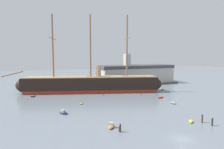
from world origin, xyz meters
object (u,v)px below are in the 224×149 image
object	(u,v)px
dinghy_foreground_right	(191,121)
motorboat_mid_left	(63,113)
motorboat_distant_centre	(98,87)
seagull_in_flight	(96,74)
dinghy_alongside_stern	(161,97)
mooring_piling_left_pair	(202,119)
dinghy_mid_right	(173,103)
tall_ship	(91,84)
mooring_piling_midwater	(120,128)
motorboat_foreground_left	(111,126)
mooring_piling_right_pair	(212,122)
dinghy_alongside_bow	(81,104)
dockside_warehouse_right	(136,74)
mooring_piling_nearest	(119,129)
dinghy_far_left	(33,96)
dinghy_far_right	(163,89)

from	to	relation	value
dinghy_foreground_right	motorboat_mid_left	xyz separation A→B (m)	(-29.59, 19.08, 0.15)
motorboat_distant_centre	seagull_in_flight	size ratio (longest dim) A/B	4.04
dinghy_alongside_stern	seagull_in_flight	size ratio (longest dim) A/B	2.84
mooring_piling_left_pair	dinghy_mid_right	bearing A→B (deg)	73.20
tall_ship	mooring_piling_midwater	size ratio (longest dim) A/B	37.15
mooring_piling_left_pair	dinghy_alongside_stern	bearing A→B (deg)	76.23
dinghy_mid_right	motorboat_mid_left	bearing A→B (deg)	178.31
motorboat_foreground_left	motorboat_mid_left	xyz separation A→B (m)	(-9.12, 15.52, -0.01)
motorboat_mid_left	mooring_piling_right_pair	world-z (taller)	mooring_piling_right_pair
dinghy_alongside_bow	seagull_in_flight	distance (m)	11.78
dinghy_foreground_right	dockside_warehouse_right	distance (m)	70.26
motorboat_foreground_left	dinghy_alongside_bow	xyz separation A→B (m)	(-1.79, 24.97, -0.23)
dinghy_foreground_right	mooring_piling_left_pair	bearing A→B (deg)	-28.99
dinghy_mid_right	motorboat_foreground_left	bearing A→B (deg)	-153.33
mooring_piling_nearest	dockside_warehouse_right	xyz separation A→B (m)	(38.74, 66.75, 4.81)
motorboat_foreground_left	motorboat_distant_centre	distance (m)	55.89
dinghy_alongside_bow	dinghy_far_left	world-z (taller)	dinghy_far_left
mooring_piling_right_pair	mooring_piling_midwater	xyz separation A→B (m)	(-22.61, 4.18, 0.02)
motorboat_mid_left	motorboat_distant_centre	size ratio (longest dim) A/B	0.71
motorboat_foreground_left	mooring_piling_left_pair	world-z (taller)	mooring_piling_left_pair
dinghy_far_left	mooring_piling_midwater	world-z (taller)	mooring_piling_midwater
motorboat_foreground_left	mooring_piling_left_pair	bearing A→B (deg)	-12.07
dinghy_alongside_bow	mooring_piling_nearest	world-z (taller)	mooring_piling_nearest
motorboat_foreground_left	mooring_piling_midwater	size ratio (longest dim) A/B	1.66
motorboat_foreground_left	dinghy_far_left	xyz separation A→B (m)	(-17.48, 44.10, -0.17)
motorboat_foreground_left	motorboat_distant_centre	world-z (taller)	motorboat_distant_centre
dinghy_alongside_bow	dinghy_far_right	bearing A→B (deg)	18.22
mooring_piling_nearest	mooring_piling_right_pair	bearing A→B (deg)	-11.32
tall_ship	dinghy_alongside_bow	xyz separation A→B (m)	(-9.15, -21.19, -3.59)
dinghy_alongside_bow	dinghy_mid_right	bearing A→B (deg)	-19.14
motorboat_mid_left	dinghy_far_left	bearing A→B (deg)	106.30
dinghy_mid_right	dinghy_far_right	size ratio (longest dim) A/B	1.27
dinghy_alongside_bow	mooring_piling_left_pair	distance (m)	38.72
dinghy_foreground_right	motorboat_mid_left	distance (m)	35.21
mooring_piling_midwater	dockside_warehouse_right	xyz separation A→B (m)	(38.63, 67.12, 4.52)
dinghy_alongside_stern	dinghy_far_left	bearing A→B (deg)	156.69
dinghy_alongside_bow	dinghy_alongside_stern	distance (m)	31.67
motorboat_foreground_left	seagull_in_flight	distance (m)	24.69
dinghy_far_right	motorboat_distant_centre	xyz separation A→B (m)	(-28.34, 15.05, 0.36)
motorboat_foreground_left	mooring_piling_left_pair	size ratio (longest dim) A/B	1.45
tall_ship	dockside_warehouse_right	xyz separation A→B (m)	(32.15, 17.70, 1.67)
mooring_piling_left_pair	mooring_piling_right_pair	xyz separation A→B (m)	(0.65, -2.55, -0.15)
dockside_warehouse_right	seagull_in_flight	bearing A→B (deg)	-131.30
mooring_piling_right_pair	dinghy_alongside_stern	bearing A→B (deg)	78.46
mooring_piling_nearest	seagull_in_flight	distance (m)	27.16
dinghy_mid_right	dinghy_far_right	xyz separation A→B (m)	(12.90, 24.84, -0.07)
dockside_warehouse_right	mooring_piling_right_pair	bearing A→B (deg)	-102.66
dinghy_far_right	seagull_in_flight	bearing A→B (deg)	-156.27
motorboat_foreground_left	motorboat_mid_left	bearing A→B (deg)	120.43
dinghy_far_right	seagull_in_flight	world-z (taller)	seagull_in_flight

